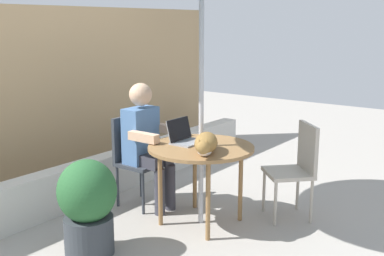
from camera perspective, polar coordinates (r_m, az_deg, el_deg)
name	(u,v)px	position (r m, az deg, el deg)	size (l,w,h in m)	color
ground_plane	(201,222)	(4.49, 1.04, -11.11)	(14.00, 14.00, 0.00)	gray
fence_back	(56,96)	(5.58, -15.83, 3.64)	(5.46, 0.08, 1.97)	tan
planter_wall_low	(106,175)	(5.19, -10.23, -5.49)	(4.91, 0.20, 0.42)	beige
patio_table	(201,153)	(4.27, 1.08, -3.01)	(0.94, 0.94, 0.72)	olive
chair_occupied	(135,153)	(4.80, -6.79, -2.99)	(0.40, 0.40, 0.89)	#33383F
chair_empty	(297,163)	(4.54, 12.38, -4.10)	(0.57, 0.57, 0.89)	#B2A899
person_seated	(146,139)	(4.66, -5.44, -1.29)	(0.48, 0.48, 1.23)	#4C72A5
laptop	(184,136)	(4.37, -1.00, -0.91)	(0.30, 0.25, 0.21)	gray
cat	(206,144)	(3.99, 1.64, -1.89)	(0.60, 0.36, 0.17)	olive
potted_plant_near_fence	(88,205)	(3.86, -12.28, -8.89)	(0.46, 0.46, 0.77)	#33383D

